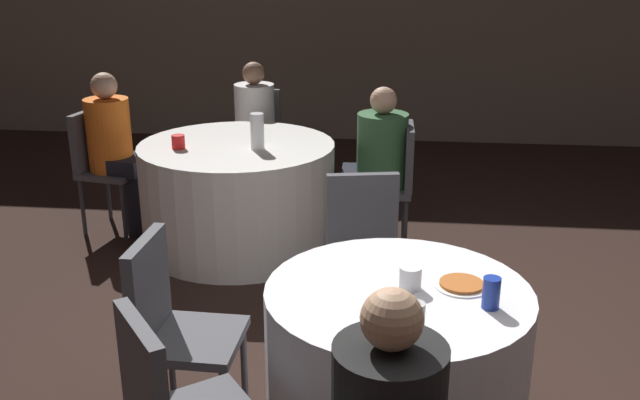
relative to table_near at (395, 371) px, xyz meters
The scene contains 17 objects.
wall_back 5.27m from the table_near, 89.01° to the left, with size 16.00×0.06×2.80m.
table_near is the anchor object (origin of this frame).
table_far 2.37m from the table_near, 117.85° to the left, with size 1.34×1.34×0.74m.
chair_near_west 0.95m from the table_near, behind, with size 0.42×0.41×0.89m.
chair_near_north 0.95m from the table_near, 100.71° to the left, with size 0.47×0.47×0.89m.
chair_far_north 3.39m from the table_near, 110.36° to the left, with size 0.43×0.43×0.89m.
chair_far_west 3.16m from the table_near, 133.44° to the left, with size 0.47×0.47×0.89m.
chair_far_east 2.12m from the table_near, 90.64° to the left, with size 0.41×0.41×0.89m.
person_white_shirt 3.23m from the table_near, 111.20° to the left, with size 0.33×0.50×1.15m.
person_green_jacket 2.13m from the table_near, 95.02° to the left, with size 0.51×0.34×1.15m.
person_orange_shirt 3.03m from the table_near, 131.60° to the left, with size 0.49×0.36×1.18m.
pizza_plate_near 0.45m from the table_near, 12.94° to the left, with size 0.21×0.21×0.02m.
soda_can_blue 0.56m from the table_near, 18.27° to the right, with size 0.07×0.07×0.12m.
soda_can_silver 0.55m from the table_near, 80.66° to the right, with size 0.07×0.07×0.12m.
cup_near 0.42m from the table_near, 20.71° to the left, with size 0.09×0.09×0.09m.
bottle_far 2.24m from the table_near, 115.31° to the left, with size 0.09×0.09×0.24m.
cup_far 2.46m from the table_near, 127.09° to the left, with size 0.09×0.09×0.09m.
Camera 1 is at (-0.13, -2.51, 2.00)m, focal length 40.00 mm.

